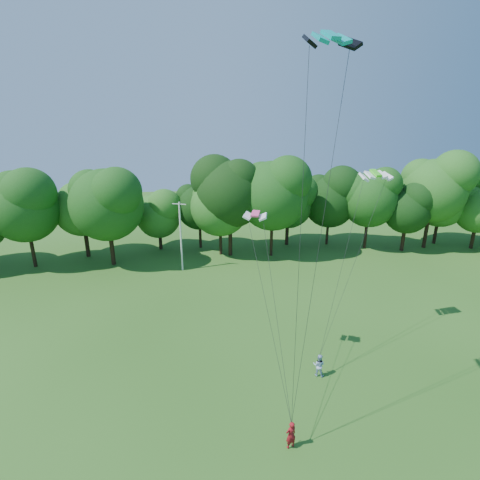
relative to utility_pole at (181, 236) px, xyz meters
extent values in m
cylinder|color=silver|center=(0.00, 0.00, -0.11)|extent=(0.21, 0.21, 8.48)
cube|color=silver|center=(0.00, 0.00, 3.92)|extent=(1.63, 0.62, 0.08)
imported|color=maroon|center=(7.05, -26.54, -3.45)|extent=(0.76, 0.63, 1.79)
imported|color=#A4BDE4|center=(10.55, -20.67, -3.47)|extent=(1.07, 0.98, 1.76)
cube|color=#059D97|center=(8.49, -24.32, 17.22)|extent=(2.73, 1.57, 0.60)
cube|color=#46E923|center=(15.82, -15.29, 9.54)|extent=(2.56, 1.41, 0.49)
cube|color=#F14388|center=(6.08, -18.44, 7.44)|extent=(1.76, 1.28, 0.33)
cylinder|color=black|center=(6.26, 4.42, -1.96)|extent=(0.46, 0.46, 4.78)
ellipsoid|color=black|center=(6.26, 4.42, 4.33)|extent=(9.55, 9.55, 10.42)
cylinder|color=#342314|center=(36.51, 5.92, -2.36)|extent=(0.44, 0.44, 3.98)
ellipsoid|color=#2A651F|center=(36.51, 5.92, 2.88)|extent=(7.95, 7.95, 8.68)
camera|label=1|loc=(2.35, -42.65, 13.91)|focal=28.00mm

